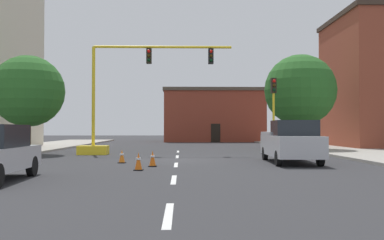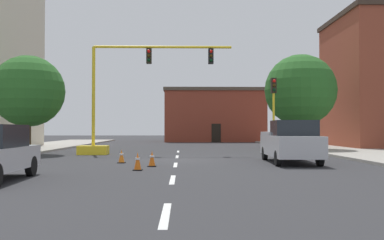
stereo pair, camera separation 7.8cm
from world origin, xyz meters
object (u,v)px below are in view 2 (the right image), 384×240
tree_right_mid (300,90)px  traffic_light_pole_right (274,98)px  traffic_signal_gantry (113,118)px  traffic_cone_roadside_a (122,156)px  traffic_cone_roadside_b (152,159)px  traffic_cone_roadside_c (138,161)px  pickup_truck_silver (290,142)px  tree_left_near (28,91)px

tree_right_mid → traffic_light_pole_right: bearing=-124.0°
traffic_signal_gantry → traffic_cone_roadside_a: 7.06m
traffic_cone_roadside_b → traffic_cone_roadside_c: traffic_cone_roadside_c is taller
traffic_signal_gantry → pickup_truck_silver: traffic_signal_gantry is taller
tree_left_near → pickup_truck_silver: bearing=-24.5°
pickup_truck_silver → traffic_cone_roadside_b: size_ratio=8.04×
traffic_cone_roadside_a → traffic_light_pole_right: bearing=37.2°
traffic_signal_gantry → traffic_light_pole_right: bearing=-0.6°
pickup_truck_silver → tree_right_mid: bearing=72.0°
tree_left_near → traffic_cone_roadside_c: (7.86, -10.12, -3.59)m
traffic_signal_gantry → traffic_light_pole_right: 10.13m
traffic_cone_roadside_a → traffic_cone_roadside_c: size_ratio=0.92×
traffic_light_pole_right → traffic_cone_roadside_c: (-7.46, -10.08, -3.18)m
tree_left_near → traffic_cone_roadside_a: tree_left_near is taller
traffic_signal_gantry → tree_left_near: traffic_signal_gantry is taller
traffic_signal_gantry → traffic_cone_roadside_b: traffic_signal_gantry is taller
traffic_signal_gantry → traffic_cone_roadside_c: 10.68m
traffic_light_pole_right → tree_right_mid: tree_right_mid is taller
traffic_cone_roadside_a → traffic_signal_gantry: bearing=102.4°
traffic_signal_gantry → tree_right_mid: tree_right_mid is taller
tree_right_mid → traffic_cone_roadside_c: 18.17m
traffic_cone_roadside_b → traffic_signal_gantry: bearing=109.5°
pickup_truck_silver → traffic_cone_roadside_a: bearing=179.1°
traffic_light_pole_right → traffic_cone_roadside_a: traffic_light_pole_right is taller
traffic_cone_roadside_b → traffic_light_pole_right: bearing=50.3°
traffic_cone_roadside_b → tree_right_mid: bearing=52.1°
traffic_cone_roadside_b → traffic_cone_roadside_c: 1.69m
pickup_truck_silver → traffic_cone_roadside_a: pickup_truck_silver is taller
pickup_truck_silver → traffic_cone_roadside_a: (-7.93, 0.13, -0.66)m
tree_right_mid → traffic_cone_roadside_b: tree_right_mid is taller
traffic_light_pole_right → pickup_truck_silver: size_ratio=0.88×
tree_left_near → traffic_cone_roadside_b: size_ratio=9.06×
traffic_cone_roadside_a → traffic_cone_roadside_b: bearing=-50.8°
traffic_signal_gantry → traffic_cone_roadside_c: (2.59, -10.18, -1.93)m
traffic_cone_roadside_a → traffic_cone_roadside_c: bearing=-72.4°
tree_right_mid → pickup_truck_silver: size_ratio=1.29×
traffic_light_pole_right → traffic_signal_gantry: bearing=179.4°
tree_left_near → tree_right_mid: bearing=13.1°
pickup_truck_silver → traffic_cone_roadside_a: 7.96m
traffic_signal_gantry → tree_right_mid: size_ratio=1.36×
traffic_cone_roadside_a → tree_left_near: bearing=135.7°
traffic_signal_gantry → tree_right_mid: (12.94, 4.18, 2.15)m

